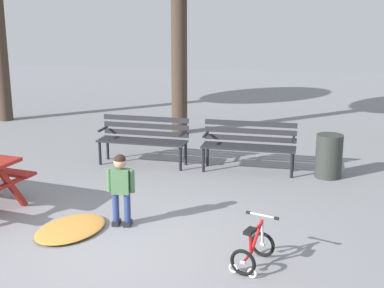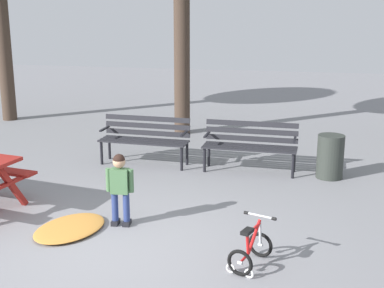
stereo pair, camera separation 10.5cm
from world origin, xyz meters
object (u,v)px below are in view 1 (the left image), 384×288
Objects in this scene: park_bench_far_left at (144,136)px; child_standing at (121,185)px; trash_bin at (329,156)px; park_bench_left at (249,142)px; kids_bicycle at (253,249)px.

park_bench_far_left is 1.68× the size of child_standing.
child_standing is 1.33× the size of trash_bin.
park_bench_left is (1.90, -0.05, 0.00)m from park_bench_far_left.
child_standing is at bearing -79.91° from park_bench_far_left.
kids_bicycle is 0.86× the size of trash_bin.
park_bench_left is 2.57× the size of kids_bicycle.
park_bench_left is at bearing -1.51° from park_bench_far_left.
kids_bicycle is at bearing -83.92° from park_bench_left.
park_bench_far_left is 2.81m from child_standing.
park_bench_far_left and park_bench_left have the same top height.
child_standing is 1.99m from kids_bicycle.
park_bench_far_left is 1.00× the size of park_bench_left.
park_bench_far_left is at bearing 100.09° from child_standing.
park_bench_left is 3.56m from kids_bicycle.
child_standing is at bearing -117.32° from park_bench_left.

